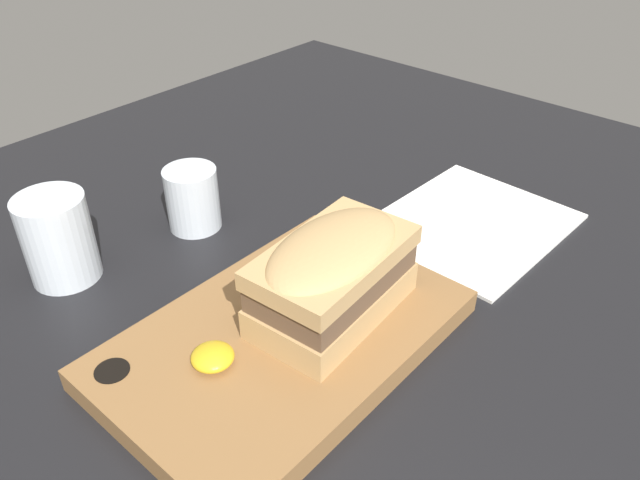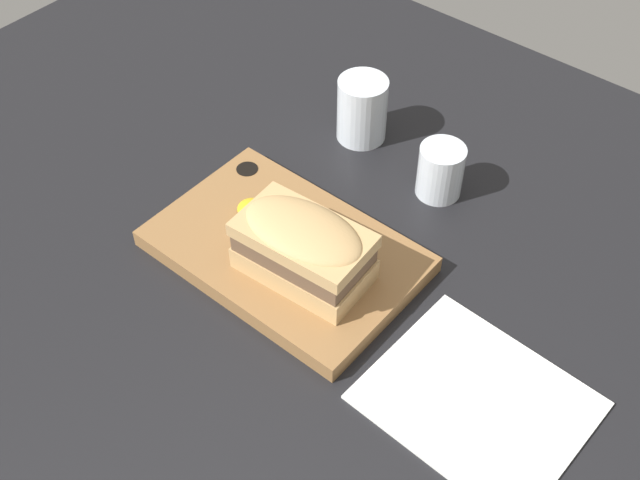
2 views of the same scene
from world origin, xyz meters
The scene contains 7 objects.
dining_table centered at (0.00, 0.00, 1.00)cm, with size 141.17×118.57×2.00cm.
serving_board centered at (-0.06, -0.40, 3.16)cm, with size 31.80×20.84×2.37cm.
sandwich centered at (4.57, -1.80, 8.79)cm, with size 15.85×9.83×8.33cm.
mustard_dollop centered at (-6.88, 1.48, 5.03)cm, with size 3.62×3.62×1.45cm.
water_glass centered at (-7.24, 24.48, 6.05)cm, with size 7.02×7.02×9.33cm.
wine_glass centered at (7.74, 21.86, 5.23)cm, with size 6.06×6.06×7.31cm.
napkin centered at (29.13, -2.39, 2.20)cm, with size 22.71×19.47×0.40cm.
Camera 1 is at (-28.75, -29.47, 42.13)cm, focal length 35.00 mm.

